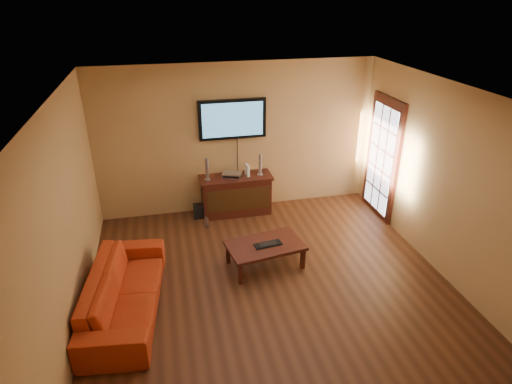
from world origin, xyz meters
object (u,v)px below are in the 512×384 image
object	(u,v)px
speaker_right	(260,165)
av_receiver	(232,175)
bottle	(207,222)
speaker_left	(207,170)
game_console	(247,170)
sofa	(124,285)
keyboard	(268,244)
coffee_table	(265,247)
television	(232,119)
media_console	(236,195)
subwoofer	(200,211)

from	to	relation	value
speaker_right	av_receiver	world-z (taller)	speaker_right
speaker_right	bottle	xyz separation A→B (m)	(-1.06, -0.41, -0.82)
speaker_left	game_console	size ratio (longest dim) A/B	1.86
speaker_right	sofa	bearing A→B (deg)	-135.32
game_console	keyboard	size ratio (longest dim) A/B	0.51
av_receiver	coffee_table	bearing A→B (deg)	-61.95
television	game_console	world-z (taller)	television
speaker_right	game_console	distance (m)	0.25
keyboard	media_console	bearing A→B (deg)	94.82
keyboard	television	bearing A→B (deg)	94.32
television	coffee_table	xyz separation A→B (m)	(0.11, -1.95, -1.40)
bottle	speaker_left	bearing A→B (deg)	75.93
coffee_table	game_console	distance (m)	1.83
sofa	speaker_right	xyz separation A→B (m)	(2.33, 2.30, 0.50)
av_receiver	game_console	xyz separation A→B (m)	(0.27, -0.01, 0.07)
sofa	bottle	xyz separation A→B (m)	(1.27, 1.89, -0.31)
coffee_table	keyboard	distance (m)	0.07
sofa	av_receiver	world-z (taller)	sofa
bottle	keyboard	bearing A→B (deg)	-60.87
media_console	av_receiver	size ratio (longest dim) A/B	3.87
television	media_console	bearing A→B (deg)	-90.00
bottle	keyboard	size ratio (longest dim) A/B	0.49
sofa	speaker_left	distance (m)	2.71
television	subwoofer	bearing A→B (deg)	-163.11
sofa	keyboard	distance (m)	2.10
television	keyboard	world-z (taller)	television
coffee_table	speaker_right	world-z (taller)	speaker_right
sofa	speaker_right	world-z (taller)	speaker_right
game_console	television	bearing A→B (deg)	127.25
subwoofer	speaker_left	bearing A→B (deg)	-4.89
sofa	subwoofer	world-z (taller)	sofa
sofa	av_receiver	size ratio (longest dim) A/B	6.18
game_console	subwoofer	xyz separation A→B (m)	(-0.90, -0.01, -0.73)
av_receiver	speaker_right	bearing A→B (deg)	19.04
av_receiver	game_console	bearing A→B (deg)	19.72
sofa	av_receiver	distance (m)	2.98
game_console	subwoofer	bearing A→B (deg)	171.00
television	speaker_left	distance (m)	0.99
media_console	keyboard	size ratio (longest dim) A/B	3.09
av_receiver	subwoofer	distance (m)	0.91
av_receiver	subwoofer	bearing A→B (deg)	-155.61
speaker_right	keyboard	distance (m)	1.87
keyboard	subwoofer	bearing A→B (deg)	115.19
speaker_right	bottle	size ratio (longest dim) A/B	1.92
television	sofa	xyz separation A→B (m)	(-1.88, -2.52, -1.32)
sofa	speaker_right	size ratio (longest dim) A/B	5.30
keyboard	speaker_right	bearing A→B (deg)	80.44
media_console	coffee_table	xyz separation A→B (m)	(0.11, -1.75, -0.04)
speaker_right	bottle	bearing A→B (deg)	-159.00
media_console	keyboard	bearing A→B (deg)	-85.18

